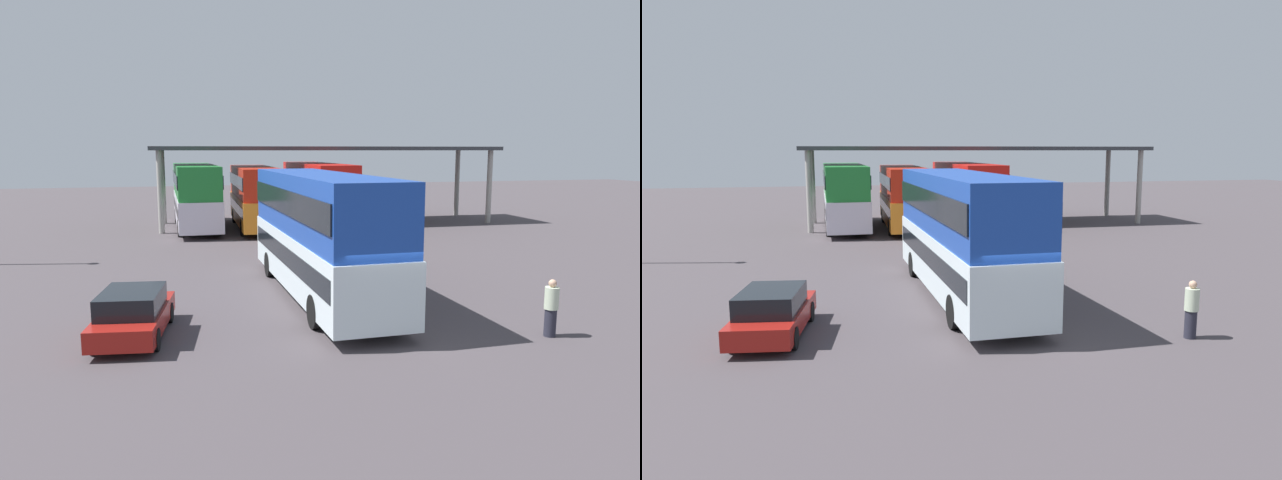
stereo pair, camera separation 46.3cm
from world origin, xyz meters
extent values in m
plane|color=#463F43|center=(0.00, 0.00, 0.00)|extent=(140.00, 140.00, 0.00)
cube|color=silver|center=(-0.37, 4.68, 1.30)|extent=(2.56, 11.59, 1.90)
cube|color=#1840A2|center=(-0.37, 4.68, 3.27)|extent=(2.49, 11.36, 2.05)
cube|color=black|center=(-0.37, 4.68, 1.53)|extent=(2.60, 11.13, 0.64)
cube|color=black|center=(-0.37, 4.68, 3.38)|extent=(2.60, 11.13, 0.82)
cube|color=black|center=(-0.40, 10.41, 1.58)|extent=(2.14, 0.11, 1.14)
cube|color=orange|center=(-0.40, 10.41, 2.49)|extent=(1.76, 0.09, 0.36)
cylinder|color=black|center=(-1.53, 8.26, 0.50)|extent=(0.28, 1.00, 1.00)
cylinder|color=black|center=(0.75, 8.27, 0.50)|extent=(0.28, 1.00, 1.00)
cylinder|color=black|center=(-1.49, 1.08, 0.50)|extent=(0.28, 1.00, 1.00)
cylinder|color=black|center=(0.78, 1.09, 0.50)|extent=(0.28, 1.00, 1.00)
cube|color=maroon|center=(-6.50, 1.69, 0.49)|extent=(2.26, 4.23, 0.55)
cube|color=black|center=(-6.53, 1.49, 1.06)|extent=(1.86, 2.42, 0.58)
cylinder|color=black|center=(-7.06, 3.04, 0.30)|extent=(0.29, 0.62, 0.60)
cylinder|color=black|center=(-5.56, 2.81, 0.30)|extent=(0.29, 0.62, 0.60)
cylinder|color=black|center=(-7.43, 0.57, 0.30)|extent=(0.29, 0.62, 0.60)
cylinder|color=black|center=(-5.93, 0.34, 0.30)|extent=(0.29, 0.62, 0.60)
cube|color=silver|center=(-3.58, 23.90, 1.26)|extent=(2.57, 11.39, 1.83)
cube|color=#1E792E|center=(-3.58, 23.90, 3.17)|extent=(2.49, 11.16, 1.98)
cube|color=black|center=(-3.58, 23.90, 1.48)|extent=(2.61, 10.93, 0.62)
cube|color=black|center=(-3.58, 23.90, 3.27)|extent=(2.61, 10.93, 0.79)
cube|color=black|center=(-3.59, 29.54, 1.54)|extent=(2.17, 0.10, 1.10)
cube|color=orange|center=(-3.59, 29.54, 2.42)|extent=(1.78, 0.08, 0.36)
cylinder|color=black|center=(-4.74, 27.43, 0.50)|extent=(0.28, 1.00, 1.00)
cylinder|color=black|center=(-2.44, 27.44, 0.50)|extent=(0.28, 1.00, 1.00)
cylinder|color=black|center=(-4.73, 20.37, 0.50)|extent=(0.28, 1.00, 1.00)
cylinder|color=black|center=(-2.42, 20.38, 0.50)|extent=(0.28, 1.00, 1.00)
cube|color=orange|center=(0.15, 22.90, 1.23)|extent=(2.89, 10.58, 1.76)
cube|color=red|center=(0.15, 22.90, 3.07)|extent=(2.81, 10.36, 1.91)
cube|color=black|center=(0.15, 22.90, 1.44)|extent=(2.91, 10.16, 0.60)
cube|color=black|center=(0.15, 22.90, 3.16)|extent=(2.91, 10.16, 0.76)
cube|color=black|center=(0.37, 28.08, 1.49)|extent=(2.08, 0.19, 1.06)
cube|color=orange|center=(0.37, 28.08, 2.34)|extent=(1.72, 0.15, 0.36)
cylinder|color=black|center=(-0.81, 26.19, 0.50)|extent=(0.32, 1.01, 1.00)
cylinder|color=black|center=(1.39, 26.10, 0.50)|extent=(0.32, 1.01, 1.00)
cylinder|color=black|center=(-1.09, 19.70, 0.50)|extent=(0.32, 1.01, 1.00)
cylinder|color=black|center=(1.12, 19.60, 0.50)|extent=(0.32, 1.01, 1.00)
cube|color=orange|center=(4.30, 22.53, 1.28)|extent=(2.67, 11.37, 1.86)
cube|color=red|center=(4.30, 22.53, 3.22)|extent=(2.59, 11.14, 2.02)
cube|color=black|center=(4.30, 22.53, 1.50)|extent=(2.70, 10.91, 0.63)
cube|color=black|center=(4.30, 22.53, 3.32)|extent=(2.70, 10.91, 0.81)
cube|color=black|center=(4.37, 28.14, 1.56)|extent=(2.16, 0.13, 1.12)
cube|color=orange|center=(4.37, 28.14, 2.45)|extent=(1.78, 0.10, 0.36)
cylinder|color=black|center=(3.20, 26.06, 0.50)|extent=(0.29, 1.00, 1.00)
cylinder|color=black|center=(5.49, 26.03, 0.50)|extent=(0.29, 1.00, 1.00)
cylinder|color=black|center=(3.11, 19.03, 0.50)|extent=(0.29, 1.00, 1.00)
cylinder|color=black|center=(5.41, 19.00, 0.50)|extent=(0.29, 1.00, 1.00)
cube|color=#33353A|center=(5.42, 24.19, 5.20)|extent=(23.64, 6.82, 0.25)
cylinder|color=#9E9B93|center=(16.62, 26.29, 2.54)|extent=(0.36, 0.36, 5.08)
cylinder|color=#9E9B93|center=(16.46, 21.40, 2.54)|extent=(0.36, 0.36, 5.08)
cylinder|color=#9E9B93|center=(-5.63, 26.98, 2.54)|extent=(0.36, 0.36, 5.08)
cylinder|color=#9E9B93|center=(-5.78, 22.10, 2.54)|extent=(0.36, 0.36, 5.08)
cylinder|color=#262633|center=(4.60, -1.29, 0.39)|extent=(0.32, 0.32, 0.78)
cylinder|color=beige|center=(4.60, -1.29, 1.09)|extent=(0.38, 0.38, 0.62)
sphere|color=tan|center=(4.60, -1.29, 1.50)|extent=(0.22, 0.22, 0.22)
camera|label=1|loc=(-5.56, -14.40, 5.11)|focal=32.25mm
camera|label=2|loc=(-5.11, -14.52, 5.11)|focal=32.25mm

